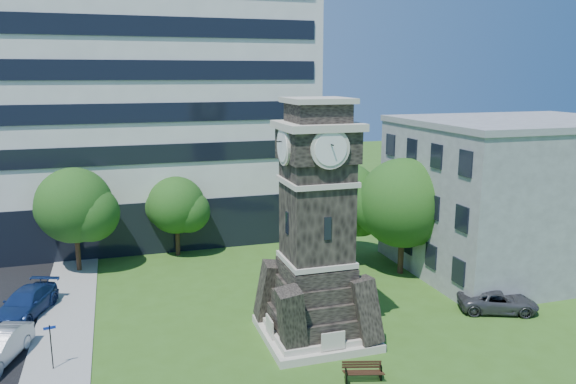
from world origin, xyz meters
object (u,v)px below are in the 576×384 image
object	(u,v)px
car_east_lot	(498,301)
street_sign	(51,342)
park_bench	(363,371)
clock_tower	(316,238)
car_street_north	(26,303)

from	to	relation	value
car_east_lot	street_sign	size ratio (longest dim) A/B	2.00
street_sign	park_bench	bearing A→B (deg)	-30.51
clock_tower	park_bench	size ratio (longest dim) A/B	6.96
car_east_lot	car_street_north	bearing A→B (deg)	95.21
car_street_north	car_east_lot	distance (m)	26.77
car_street_north	street_sign	bearing A→B (deg)	-53.23
park_bench	car_east_lot	bearing A→B (deg)	39.23
clock_tower	car_street_north	world-z (taller)	clock_tower
car_street_north	park_bench	world-z (taller)	car_street_north
clock_tower	car_east_lot	xyz separation A→B (m)	(11.04, -0.15, -4.67)
clock_tower	car_east_lot	bearing A→B (deg)	-0.80
clock_tower	car_street_north	bearing A→B (deg)	153.36
street_sign	clock_tower	bearing A→B (deg)	-11.20
car_east_lot	park_bench	distance (m)	11.46
park_bench	car_street_north	bearing A→B (deg)	157.42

